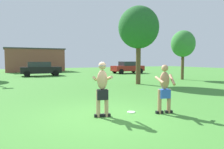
{
  "coord_description": "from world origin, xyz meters",
  "views": [
    {
      "loc": [
        -2.79,
        -5.89,
        1.81
      ],
      "look_at": [
        0.96,
        1.36,
        1.23
      ],
      "focal_mm": 33.58,
      "sensor_mm": 36.0,
      "label": 1
    }
  ],
  "objects": [
    {
      "name": "tree_behind_players",
      "position": [
        11.74,
        8.15,
        3.24
      ],
      "size": [
        2.15,
        2.15,
        4.47
      ],
      "color": "brown",
      "rests_on": "ground_plane"
    },
    {
      "name": "player_with_cap",
      "position": [
        -0.05,
        0.07,
        0.97
      ],
      "size": [
        0.7,
        0.71,
        1.76
      ],
      "color": "black",
      "rests_on": "ground_plane"
    },
    {
      "name": "player_in_blue",
      "position": [
        1.98,
        -0.51,
        0.86
      ],
      "size": [
        0.71,
        0.67,
        1.65
      ],
      "color": "black",
      "rests_on": "ground_plane"
    },
    {
      "name": "car_red_mid_lot",
      "position": [
        12.03,
        18.08,
        0.82
      ],
      "size": [
        4.3,
        2.02,
        1.58
      ],
      "color": "maroon",
      "rests_on": "ground_plane"
    },
    {
      "name": "frisbee",
      "position": [
        1.06,
        0.11,
        0.01
      ],
      "size": [
        0.27,
        0.27,
        0.03
      ],
      "primitive_type": "cylinder",
      "color": "white",
      "rests_on": "ground_plane"
    },
    {
      "name": "outbuilding_behind_lot",
      "position": [
        1.51,
        28.68,
        1.79
      ],
      "size": [
        8.65,
        4.65,
        3.56
      ],
      "color": "brown",
      "rests_on": "ground_plane"
    },
    {
      "name": "tree_near_building",
      "position": [
        6.08,
        7.01,
        4.14
      ],
      "size": [
        2.97,
        2.97,
        5.72
      ],
      "color": "brown",
      "rests_on": "ground_plane"
    },
    {
      "name": "ground_plane",
      "position": [
        0.0,
        0.0,
        0.0
      ],
      "size": [
        80.0,
        80.0,
        0.0
      ],
      "primitive_type": "plane",
      "color": "#428433"
    },
    {
      "name": "car_black_near_post",
      "position": [
        0.84,
        18.63,
        0.82
      ],
      "size": [
        4.37,
        2.18,
        1.58
      ],
      "color": "black",
      "rests_on": "ground_plane"
    }
  ]
}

